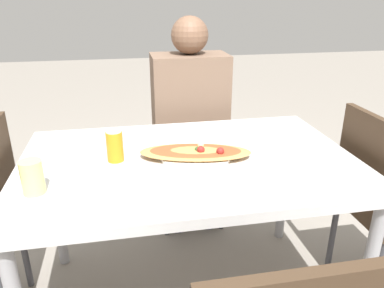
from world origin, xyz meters
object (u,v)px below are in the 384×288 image
(dining_table, at_px, (189,173))
(chair_side_right, at_px, (383,198))
(soda_can, at_px, (115,146))
(chair_far_seated, at_px, (187,139))
(person_seated, at_px, (190,110))
(drink_glass, at_px, (32,177))
(pizza_main, at_px, (196,153))

(dining_table, relative_size, chair_side_right, 1.49)
(chair_side_right, distance_m, soda_can, 1.20)
(chair_far_seated, relative_size, person_seated, 0.72)
(person_seated, xyz_separation_m, soda_can, (-0.42, -0.62, 0.06))
(chair_side_right, xyz_separation_m, soda_can, (-1.15, 0.13, 0.29))
(dining_table, relative_size, person_seated, 1.08)
(chair_far_seated, height_order, chair_side_right, same)
(drink_glass, bearing_deg, chair_far_seated, 54.04)
(soda_can, bearing_deg, dining_table, -6.34)
(pizza_main, relative_size, soda_can, 3.83)
(drink_glass, bearing_deg, pizza_main, 17.35)
(dining_table, height_order, drink_glass, drink_glass)
(chair_far_seated, xyz_separation_m, drink_glass, (-0.69, -0.95, 0.28))
(chair_side_right, distance_m, drink_glass, 1.45)
(dining_table, relative_size, pizza_main, 2.81)
(person_seated, bearing_deg, drink_glass, 50.52)
(drink_glass, bearing_deg, person_seated, 50.52)
(dining_table, height_order, chair_far_seated, chair_far_seated)
(chair_far_seated, bearing_deg, pizza_main, 82.65)
(chair_side_right, relative_size, pizza_main, 1.88)
(person_seated, xyz_separation_m, pizza_main, (-0.10, -0.65, 0.02))
(pizza_main, bearing_deg, drink_glass, -162.65)
(pizza_main, relative_size, drink_glass, 4.12)
(soda_can, bearing_deg, drink_glass, -141.78)
(dining_table, xyz_separation_m, pizza_main, (0.03, 0.00, 0.09))
(chair_side_right, distance_m, pizza_main, 0.87)
(dining_table, bearing_deg, chair_far_seated, 80.52)
(drink_glass, bearing_deg, chair_side_right, 3.34)
(chair_far_seated, bearing_deg, soda_can, 60.37)
(dining_table, distance_m, chair_side_right, 0.88)
(chair_far_seated, height_order, drink_glass, chair_far_seated)
(dining_table, xyz_separation_m, soda_can, (-0.29, 0.03, 0.13))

